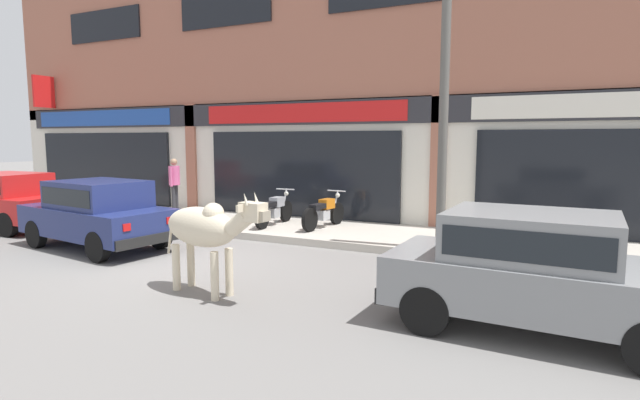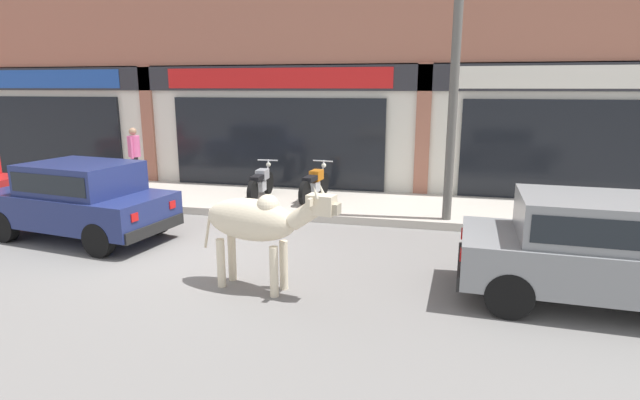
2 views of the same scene
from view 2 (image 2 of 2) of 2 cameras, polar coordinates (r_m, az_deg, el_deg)
name	(u,v)px [view 2 (image 2 of 2)]	position (r m, az deg, el deg)	size (l,w,h in m)	color
ground_plane	(191,248)	(9.31, -14.50, -5.34)	(90.00, 90.00, 0.00)	slate
sidewalk	(260,200)	(12.45, -6.83, -0.03)	(19.00, 2.80, 0.17)	#B7AFA3
shop_building	(277,6)	(13.86, -4.88, 21.26)	(23.00, 1.40, 10.15)	#9E604C
cow	(257,221)	(7.01, -7.22, -2.43)	(2.14, 0.79, 1.61)	beige
car_1	(599,246)	(7.44, 29.28, -4.64)	(3.68, 1.77, 1.46)	black
car_2	(80,197)	(10.43, -25.72, 0.35)	(3.76, 2.09, 1.46)	black
motorcycle_0	(261,183)	(12.17, -6.78, 1.93)	(0.52, 1.81, 0.88)	black
motorcycle_1	(314,184)	(11.98, -0.64, 1.85)	(0.54, 1.81, 0.88)	black
pedestrian	(134,151)	(14.40, -20.46, 5.31)	(0.32, 0.48, 1.60)	#2D2D33
utility_pole	(454,93)	(10.28, 15.02, 11.74)	(0.18, 0.18, 5.10)	#595651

